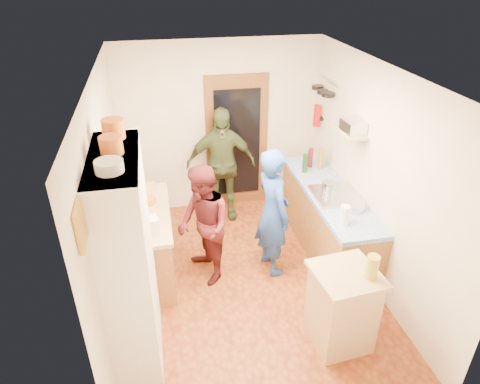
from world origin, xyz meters
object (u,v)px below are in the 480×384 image
object	(u,v)px
hutch_body	(130,265)
island_base	(341,309)
person_left	(205,224)
person_back	(222,165)
person_hob	(276,213)
right_counter_base	(327,222)

from	to	relation	value
hutch_body	island_base	xyz separation A→B (m)	(2.03, -0.29, -0.67)
person_left	hutch_body	bearing A→B (deg)	-51.45
island_base	person_left	distance (m)	1.85
person_back	person_hob	bearing A→B (deg)	-69.72
right_counter_base	island_base	size ratio (longest dim) A/B	2.56
person_hob	person_back	distance (m)	1.47
person_hob	person_back	size ratio (longest dim) A/B	0.96
right_counter_base	person_left	distance (m)	1.74
person_left	person_back	bearing A→B (deg)	148.16
island_base	person_hob	world-z (taller)	person_hob
person_back	island_base	bearing A→B (deg)	-70.98
right_counter_base	person_hob	distance (m)	0.96
hutch_body	person_hob	bearing A→B (deg)	30.91
hutch_body	person_left	size ratio (longest dim) A/B	1.44
right_counter_base	hutch_body	bearing A→B (deg)	-152.53
person_back	hutch_body	bearing A→B (deg)	-114.50
person_hob	person_left	world-z (taller)	person_hob
hutch_body	person_hob	size ratio (longest dim) A/B	1.31
person_hob	person_left	xyz separation A→B (m)	(-0.87, 0.05, -0.07)
hutch_body	right_counter_base	size ratio (longest dim) A/B	1.00
hutch_body	person_left	bearing A→B (deg)	52.48
person_back	right_counter_base	bearing A→B (deg)	-38.74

